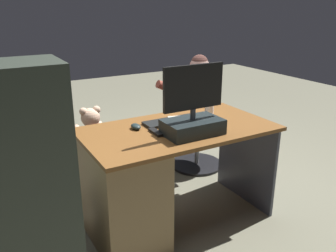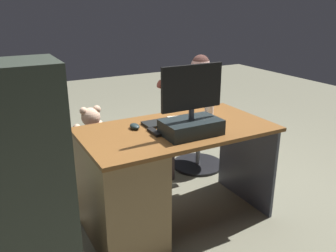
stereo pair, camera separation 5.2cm
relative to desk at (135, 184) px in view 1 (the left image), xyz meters
The scene contains 13 objects.
ground_plane 0.65m from the desk, 131.65° to the right, with size 10.00×10.00×0.00m, color #6A6956.
desk is the anchor object (origin of this frame).
monitor 0.60m from the desk, 156.98° to the left, with size 0.43×0.24×0.46m.
keyboard 0.52m from the desk, 161.55° to the right, with size 0.42×0.14×0.02m, color black.
computer_mouse 0.39m from the desk, 121.81° to the right, with size 0.06×0.10×0.04m, color #1E2D2E.
cup 0.82m from the desk, 168.47° to the right, with size 0.07×0.07×0.10m, color white.
tv_remote 0.38m from the desk, behind, with size 0.04×0.15×0.02m, color black.
notebook_binder 0.56m from the desk, behind, with size 0.22×0.30×0.02m, color beige.
office_chair_teddy 0.68m from the desk, 83.64° to the right, with size 0.47×0.47×0.43m.
teddy_bear 0.70m from the desk, 83.76° to the right, with size 0.25×0.25×0.35m.
visitor_chair 1.23m from the desk, 144.59° to the right, with size 0.51×0.51×0.43m.
person 1.17m from the desk, 142.17° to the right, with size 0.55×0.49×1.11m.
equipment_rack 0.74m from the desk, 14.20° to the left, with size 0.44×0.36×1.29m, color #2A3129.
Camera 1 is at (1.20, 2.34, 1.55)m, focal length 37.77 mm.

